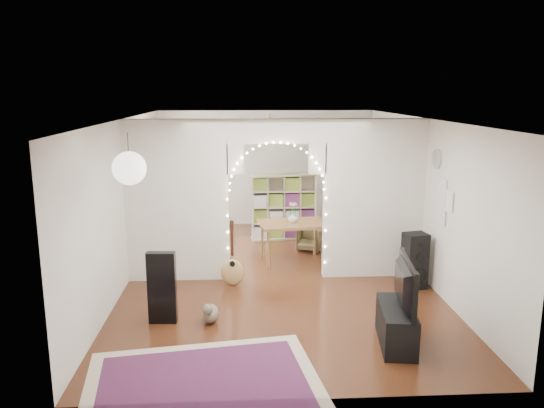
{
  "coord_description": "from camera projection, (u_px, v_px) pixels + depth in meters",
  "views": [
    {
      "loc": [
        -0.57,
        -8.68,
        3.15
      ],
      "look_at": [
        -0.06,
        0.3,
        1.22
      ],
      "focal_mm": 35.0,
      "sensor_mm": 36.0,
      "label": 1
    }
  ],
  "objects": [
    {
      "name": "ceiling",
      "position": [
        277.0,
        119.0,
        8.6
      ],
      "size": [
        5.0,
        7.5,
        0.02
      ],
      "primitive_type": "cube",
      "color": "white",
      "rests_on": "wall_back"
    },
    {
      "name": "guitar_case",
      "position": [
        162.0,
        288.0,
        7.25
      ],
      "size": [
        0.39,
        0.15,
        1.01
      ],
      "primitive_type": "cube",
      "rotation": [
        0.0,
        0.0,
        -0.05
      ],
      "color": "black",
      "rests_on": "floor"
    },
    {
      "name": "ceiling_fan",
      "position": [
        270.0,
        129.0,
        10.62
      ],
      "size": [
        1.1,
        1.1,
        0.3
      ],
      "primitive_type": null,
      "color": "gold",
      "rests_on": "ceiling"
    },
    {
      "name": "floor_speaker",
      "position": [
        415.0,
        261.0,
        8.56
      ],
      "size": [
        0.41,
        0.37,
        0.91
      ],
      "rotation": [
        0.0,
        0.0,
        0.2
      ],
      "color": "black",
      "rests_on": "floor"
    },
    {
      "name": "picture_frames",
      "position": [
        444.0,
        202.0,
        8.02
      ],
      "size": [
        0.02,
        0.5,
        0.7
      ],
      "primitive_type": null,
      "color": "white",
      "rests_on": "wall_right"
    },
    {
      "name": "acoustic_guitar",
      "position": [
        232.0,
        262.0,
        8.67
      ],
      "size": [
        0.39,
        0.27,
        0.93
      ],
      "rotation": [
        0.0,
        0.0,
        -0.43
      ],
      "color": "#B08D46",
      "rests_on": "floor"
    },
    {
      "name": "wall_right",
      "position": [
        423.0,
        198.0,
        9.03
      ],
      "size": [
        0.02,
        7.5,
        2.7
      ],
      "primitive_type": "cube",
      "color": "silver",
      "rests_on": "floor"
    },
    {
      "name": "wall_clock",
      "position": [
        437.0,
        159.0,
        8.28
      ],
      "size": [
        0.03,
        0.31,
        0.31
      ],
      "primitive_type": "cylinder",
      "rotation": [
        0.0,
        1.57,
        0.0
      ],
      "color": "white",
      "rests_on": "wall_right"
    },
    {
      "name": "dining_chair_left",
      "position": [
        264.0,
        222.0,
        12.02
      ],
      "size": [
        0.56,
        0.57,
        0.46
      ],
      "primitive_type": "imported",
      "rotation": [
        0.0,
        0.0,
        -0.16
      ],
      "color": "brown",
      "rests_on": "floor"
    },
    {
      "name": "dining_chair_right",
      "position": [
        310.0,
        239.0,
        10.66
      ],
      "size": [
        0.64,
        0.64,
        0.46
      ],
      "primitive_type": "imported",
      "rotation": [
        0.0,
        0.0,
        -0.37
      ],
      "color": "brown",
      "rests_on": "floor"
    },
    {
      "name": "dining_table",
      "position": [
        293.0,
        226.0,
        9.83
      ],
      "size": [
        1.29,
        0.94,
        0.76
      ],
      "rotation": [
        0.0,
        0.0,
        0.13
      ],
      "color": "brown",
      "rests_on": "floor"
    },
    {
      "name": "tv",
      "position": [
        398.0,
        284.0,
        6.55
      ],
      "size": [
        0.29,
        1.08,
        0.62
      ],
      "primitive_type": "imported",
      "rotation": [
        0.0,
        0.0,
        1.44
      ],
      "color": "black",
      "rests_on": "media_console"
    },
    {
      "name": "paper_lantern",
      "position": [
        129.0,
        168.0,
        6.25
      ],
      "size": [
        0.4,
        0.4,
        0.4
      ],
      "primitive_type": "sphere",
      "color": "white",
      "rests_on": "ceiling"
    },
    {
      "name": "wall_back",
      "position": [
        266.0,
        168.0,
        12.55
      ],
      "size": [
        5.0,
        0.02,
        2.7
      ],
      "primitive_type": "cube",
      "color": "silver",
      "rests_on": "floor"
    },
    {
      "name": "bookcase",
      "position": [
        284.0,
        206.0,
        11.38
      ],
      "size": [
        1.42,
        0.58,
        1.42
      ],
      "primitive_type": "cube",
      "rotation": [
        0.0,
        0.0,
        0.17
      ],
      "color": "tan",
      "rests_on": "floor"
    },
    {
      "name": "media_console",
      "position": [
        396.0,
        326.0,
        6.67
      ],
      "size": [
        0.53,
        1.04,
        0.5
      ],
      "primitive_type": "cube",
      "rotation": [
        0.0,
        0.0,
        -0.14
      ],
      "color": "black",
      "rests_on": "floor"
    },
    {
      "name": "wall_left",
      "position": [
        126.0,
        202.0,
        8.75
      ],
      "size": [
        0.02,
        7.5,
        2.7
      ],
      "primitive_type": "cube",
      "color": "silver",
      "rests_on": "floor"
    },
    {
      "name": "wall_front",
      "position": [
        301.0,
        277.0,
        5.22
      ],
      "size": [
        5.0,
        0.02,
        2.7
      ],
      "primitive_type": "cube",
      "color": "silver",
      "rests_on": "floor"
    },
    {
      "name": "tabby_cat",
      "position": [
        210.0,
        313.0,
        7.32
      ],
      "size": [
        0.29,
        0.53,
        0.34
      ],
      "rotation": [
        0.0,
        0.0,
        -0.21
      ],
      "color": "brown",
      "rests_on": "floor"
    },
    {
      "name": "divider_wall",
      "position": [
        276.0,
        196.0,
        8.87
      ],
      "size": [
        5.0,
        0.2,
        2.7
      ],
      "color": "silver",
      "rests_on": "floor"
    },
    {
      "name": "flower_vase",
      "position": [
        293.0,
        217.0,
        9.8
      ],
      "size": [
        0.2,
        0.2,
        0.19
      ],
      "primitive_type": "imported",
      "rotation": [
        0.0,
        0.0,
        0.13
      ],
      "color": "white",
      "rests_on": "dining_table"
    },
    {
      "name": "area_rug",
      "position": [
        203.0,
        384.0,
        5.79
      ],
      "size": [
        2.8,
        2.25,
        0.02
      ],
      "primitive_type": "cube",
      "rotation": [
        0.0,
        0.0,
        0.14
      ],
      "color": "maroon",
      "rests_on": "floor"
    },
    {
      "name": "fairy_lights",
      "position": [
        277.0,
        190.0,
        8.72
      ],
      "size": [
        1.64,
        0.04,
        1.6
      ],
      "primitive_type": null,
      "color": "#FFEABF",
      "rests_on": "divider_wall"
    },
    {
      "name": "window",
      "position": [
        146.0,
        176.0,
        10.47
      ],
      "size": [
        0.04,
        1.2,
        1.4
      ],
      "primitive_type": "cube",
      "color": "white",
      "rests_on": "wall_left"
    },
    {
      "name": "floor",
      "position": [
        276.0,
        276.0,
        9.17
      ],
      "size": [
        7.5,
        7.5,
        0.0
      ],
      "primitive_type": "plane",
      "color": "black",
      "rests_on": "ground"
    }
  ]
}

